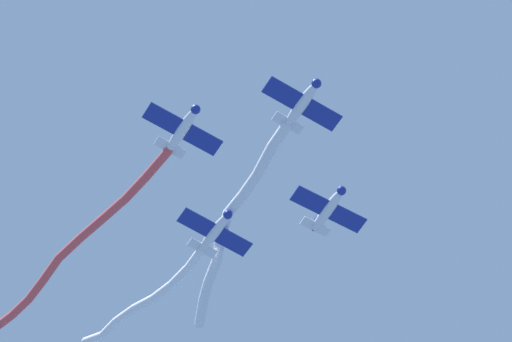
{
  "coord_description": "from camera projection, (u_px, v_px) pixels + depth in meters",
  "views": [
    {
      "loc": [
        -20.66,
        34.58,
        1.79
      ],
      "look_at": [
        -0.06,
        2.82,
        68.08
      ],
      "focal_mm": 69.26,
      "sensor_mm": 36.0,
      "label": 1
    }
  ],
  "objects": [
    {
      "name": "airplane_slot",
      "position": [
        215.0,
        232.0,
        78.99
      ],
      "size": [
        4.93,
        6.36,
        1.6
      ],
      "rotation": [
        0.0,
        0.0,
        2.72
      ],
      "color": "silver"
    },
    {
      "name": "smoke_trail_lead",
      "position": [
        231.0,
        229.0,
        79.7
      ],
      "size": [
        17.59,
        13.55,
        2.2
      ],
      "color": "white"
    },
    {
      "name": "smoke_trail_slot",
      "position": [
        144.0,
        302.0,
        84.4
      ],
      "size": [
        16.21,
        4.81,
        3.9
      ],
      "color": "white"
    },
    {
      "name": "airplane_right_wing",
      "position": [
        183.0,
        129.0,
        74.95
      ],
      "size": [
        4.92,
        6.33,
        1.6
      ],
      "rotation": [
        0.0,
        0.0,
        2.7
      ],
      "color": "silver"
    },
    {
      "name": "airplane_left_wing",
      "position": [
        328.0,
        209.0,
        77.69
      ],
      "size": [
        4.89,
        6.28,
        1.6
      ],
      "rotation": [
        0.0,
        0.0,
        2.67
      ],
      "color": "silver"
    },
    {
      "name": "airplane_lead",
      "position": [
        302.0,
        104.0,
        73.57
      ],
      "size": [
        4.92,
        6.33,
        1.6
      ],
      "rotation": [
        0.0,
        0.0,
        2.7
      ],
      "color": "silver"
    },
    {
      "name": "smoke_trail_right_wing",
      "position": [
        75.0,
        248.0,
        79.51
      ],
      "size": [
        23.1,
        6.23,
        1.82
      ],
      "color": "#DB4C4C"
    }
  ]
}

